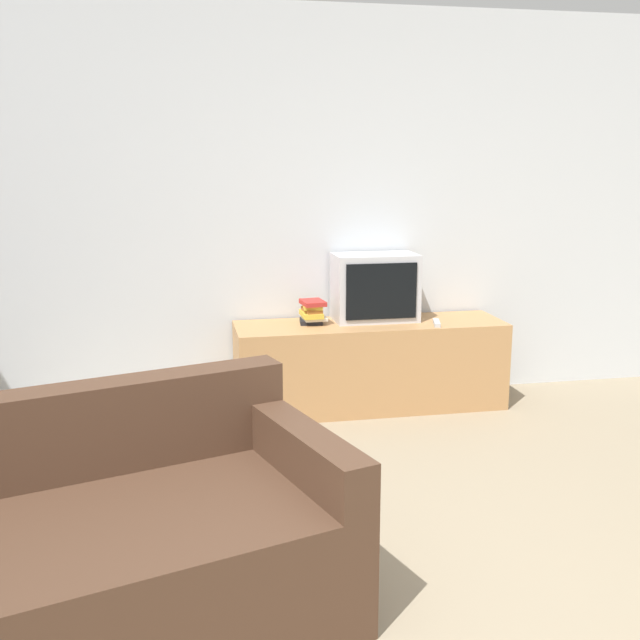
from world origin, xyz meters
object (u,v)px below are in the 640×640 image
Objects in this scene: tv_stand at (370,365)px; television at (375,287)px; couch at (58,569)px; remote_on_stand at (437,323)px; book_stack at (312,312)px.

television reaches higher than tv_stand.
couch is (-1.68, -2.24, -0.00)m from tv_stand.
tv_stand is 9.64× the size of remote_on_stand.
tv_stand is at bearing -120.08° from television.
couch is 9.85× the size of book_stack.
tv_stand is at bearing -7.61° from book_stack.
television is 2.55× the size of book_stack.
remote_on_stand is at bearing 28.01° from couch.
television is 0.46m from book_stack.
tv_stand is 0.84× the size of couch.
couch reaches higher than book_stack.
remote_on_stand is (0.79, -0.19, -0.07)m from book_stack.
tv_stand is 0.53m from remote_on_stand.
television reaches higher than book_stack.
tv_stand is 8.25× the size of book_stack.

